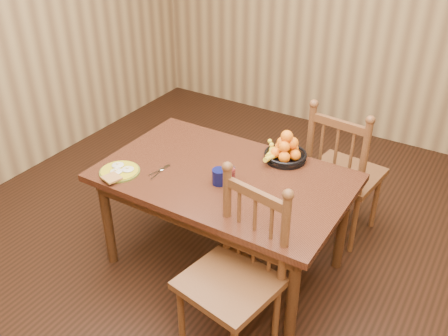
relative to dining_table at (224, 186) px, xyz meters
The scene contains 10 objects.
room 0.68m from the dining_table, ahead, with size 4.52×5.02×2.72m.
dining_table is the anchor object (origin of this frame).
chair_far 0.95m from the dining_table, 54.56° to the left, with size 0.54×0.52×1.09m.
chair_near 0.70m from the dining_table, 53.49° to the right, with size 0.56×0.54×1.07m.
breakfast_plate 0.69m from the dining_table, 150.14° to the right, with size 0.26×0.30×0.04m.
fork 0.43m from the dining_table, 155.89° to the right, with size 0.05×0.18×0.00m.
spoon 0.43m from the dining_table, 153.11° to the right, with size 0.04×0.16×0.01m.
coffee_mug 0.17m from the dining_table, 71.90° to the right, with size 0.13×0.09×0.10m.
juice_glass 0.15m from the dining_table, 24.72° to the right, with size 0.06×0.06×0.09m.
fruit_bowl 0.48m from the dining_table, 56.84° to the left, with size 0.32×0.32×0.22m.
Camera 1 is at (1.43, -2.32, 2.46)m, focal length 40.00 mm.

